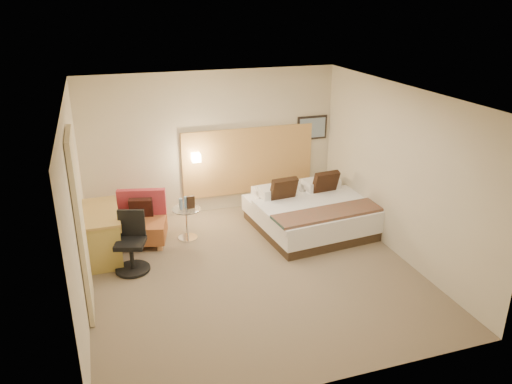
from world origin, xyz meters
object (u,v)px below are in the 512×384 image
object	(u,v)px
lounge_chair	(141,223)
desk	(102,221)
bed	(311,213)
side_table	(187,222)
desk_chair	(132,247)

from	to	relation	value
lounge_chair	desk	xyz separation A→B (m)	(-0.62, -0.31, 0.27)
bed	side_table	size ratio (longest dim) A/B	3.84
lounge_chair	side_table	distance (m)	0.77
desk	lounge_chair	bearing A→B (deg)	26.27
bed	side_table	distance (m)	2.20
bed	desk	distance (m)	3.58
side_table	desk	xyz separation A→B (m)	(-1.38, -0.19, 0.30)
lounge_chair	desk_chair	xyz separation A→B (m)	(-0.24, -0.92, 0.04)
side_table	desk	world-z (taller)	desk
bed	side_table	bearing A→B (deg)	172.11
desk	desk_chair	size ratio (longest dim) A/B	1.35
lounge_chair	desk	world-z (taller)	lounge_chair
bed	desk_chair	bearing A→B (deg)	-171.19
lounge_chair	desk	distance (m)	0.74
bed	desk_chair	xyz separation A→B (m)	(-3.18, -0.49, 0.07)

